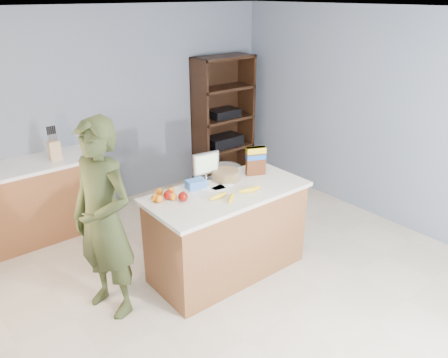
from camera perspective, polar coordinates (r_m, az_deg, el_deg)
floor at (r=4.39m, az=2.94°, el=-13.51°), size 4.50×5.00×0.02m
walls at (r=3.65m, az=3.47°, el=7.71°), size 4.52×5.02×2.51m
counter_peninsula at (r=4.35m, az=0.41°, el=-7.29°), size 1.56×0.76×0.90m
back_cabinet at (r=5.40m, az=-22.82°, el=-2.43°), size 1.24×0.62×0.90m
shelving_unit at (r=6.56m, az=-0.35°, el=7.69°), size 0.90×0.40×1.80m
person at (r=3.77m, az=-15.45°, el=-5.26°), size 0.60×0.74×1.76m
knife_block at (r=5.19m, az=-21.28°, el=3.57°), size 0.12×0.10×0.31m
envelopes at (r=4.18m, az=-0.78°, el=-1.11°), size 0.32×0.16×0.00m
bananas at (r=4.01m, az=1.79°, el=-1.88°), size 0.56×0.21×0.05m
apples at (r=3.94m, az=-6.34°, el=-2.20°), size 0.17×0.20×0.09m
oranges at (r=3.99m, az=-7.92°, el=-2.10°), size 0.26×0.23×0.07m
blue_carton at (r=4.17m, az=-3.72°, el=-0.64°), size 0.19×0.14×0.08m
salad_bowl at (r=4.35m, az=0.21°, el=0.72°), size 0.30×0.30×0.13m
tv at (r=4.31m, az=-2.38°, el=1.90°), size 0.28×0.12×0.28m
cereal_box at (r=4.43m, az=4.17°, el=2.64°), size 0.21×0.15×0.29m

